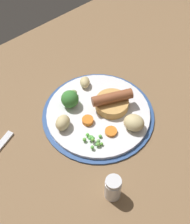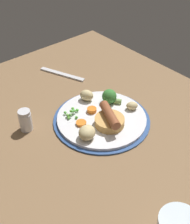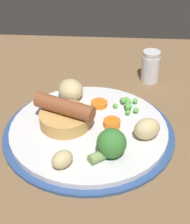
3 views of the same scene
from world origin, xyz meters
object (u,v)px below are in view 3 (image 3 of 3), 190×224
(sausage_pudding, at_px, (65,116))
(potato_chunk_0, at_px, (147,129))
(pea_pile, at_px, (128,104))
(broccoli_floret_near, at_px, (111,144))
(potato_chunk_1, at_px, (62,159))
(carrot_slice_2, at_px, (99,104))
(carrot_slice_0, at_px, (112,125))
(potato_chunk_2, at_px, (73,90))
(salt_shaker, at_px, (151,66))
(dinner_plate, at_px, (89,131))

(sausage_pudding, distance_m, potato_chunk_0, 0.14)
(pea_pile, distance_m, broccoli_floret_near, 0.13)
(potato_chunk_1, relative_size, carrot_slice_2, 1.17)
(carrot_slice_0, bearing_deg, potato_chunk_0, 158.26)
(potato_chunk_2, bearing_deg, pea_pile, 165.12)
(broccoli_floret_near, distance_m, salt_shaker, 0.27)
(potato_chunk_2, distance_m, salt_shaker, 0.18)
(sausage_pudding, xyz_separation_m, potato_chunk_2, (-0.00, -0.09, -0.00))
(sausage_pudding, relative_size, broccoli_floret_near, 1.82)
(sausage_pudding, distance_m, salt_shaker, 0.24)
(broccoli_floret_near, height_order, potato_chunk_2, broccoli_floret_near)
(broccoli_floret_near, xyz_separation_m, potato_chunk_1, (0.07, 0.03, -0.01))
(dinner_plate, bearing_deg, broccoli_floret_near, 119.67)
(broccoli_floret_near, relative_size, potato_chunk_2, 1.12)
(potato_chunk_2, distance_m, carrot_slice_2, 0.06)
(pea_pile, xyz_separation_m, potato_chunk_0, (-0.03, 0.08, 0.01))
(salt_shaker, bearing_deg, dinner_plate, 59.28)
(pea_pile, distance_m, salt_shaker, 0.14)
(pea_pile, xyz_separation_m, potato_chunk_2, (0.10, -0.03, 0.01))
(sausage_pudding, relative_size, salt_shaker, 1.60)
(potato_chunk_2, height_order, salt_shaker, salt_shaker)
(salt_shaker, bearing_deg, sausage_pudding, 50.90)
(pea_pile, relative_size, potato_chunk_1, 1.39)
(carrot_slice_2, bearing_deg, dinner_plate, 78.25)
(dinner_plate, relative_size, potato_chunk_2, 5.59)
(potato_chunk_2, relative_size, salt_shaker, 0.78)
(salt_shaker, bearing_deg, broccoli_floret_near, 73.89)
(carrot_slice_2, bearing_deg, potato_chunk_0, 132.96)
(dinner_plate, height_order, broccoli_floret_near, broccoli_floret_near)
(potato_chunk_1, xyz_separation_m, carrot_slice_0, (-0.07, -0.10, -0.01))
(potato_chunk_0, height_order, potato_chunk_1, potato_chunk_0)
(sausage_pudding, relative_size, carrot_slice_2, 3.54)
(sausage_pudding, height_order, carrot_slice_2, sausage_pudding)
(sausage_pudding, height_order, carrot_slice_0, sausage_pudding)
(broccoli_floret_near, bearing_deg, salt_shaker, 36.81)
(broccoli_floret_near, distance_m, carrot_slice_2, 0.14)
(potato_chunk_1, bearing_deg, dinner_plate, -108.07)
(sausage_pudding, height_order, potato_chunk_2, sausage_pudding)
(sausage_pudding, bearing_deg, carrot_slice_2, 72.86)
(sausage_pudding, xyz_separation_m, broccoli_floret_near, (-0.08, 0.07, 0.00))
(carrot_slice_2, bearing_deg, salt_shaker, -128.78)
(carrot_slice_2, bearing_deg, sausage_pudding, 50.30)
(potato_chunk_0, relative_size, carrot_slice_0, 1.52)
(broccoli_floret_near, bearing_deg, carrot_slice_0, 52.82)
(carrot_slice_2, xyz_separation_m, salt_shaker, (-0.10, -0.12, 0.01))
(pea_pile, relative_size, carrot_slice_0, 1.70)
(pea_pile, distance_m, potato_chunk_2, 0.11)
(dinner_plate, xyz_separation_m, pea_pile, (-0.07, -0.06, 0.02))
(pea_pile, distance_m, potato_chunk_0, 0.09)
(potato_chunk_2, xyz_separation_m, carrot_slice_2, (-0.05, 0.02, -0.01))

